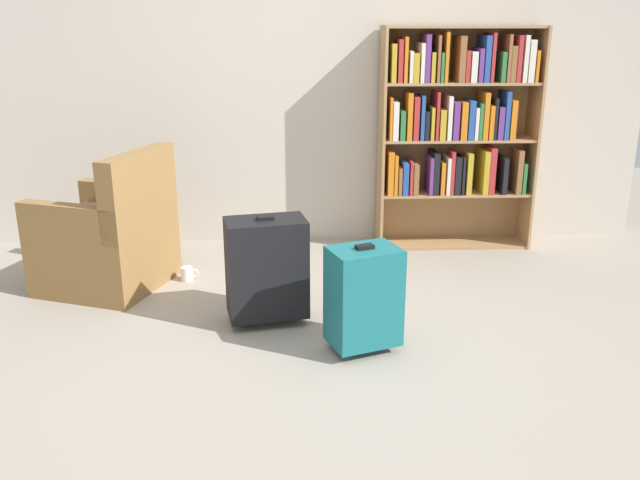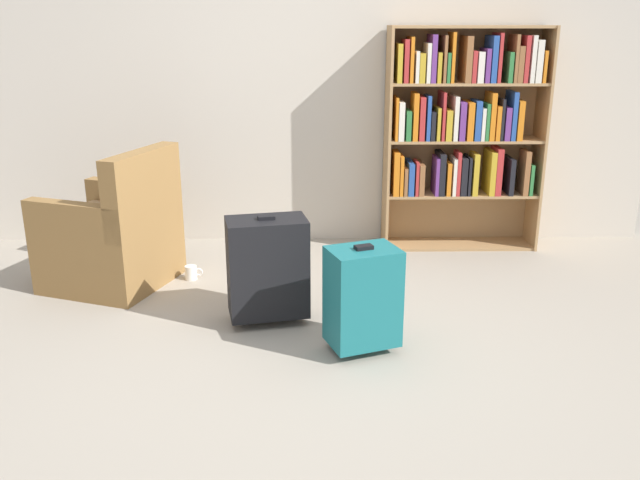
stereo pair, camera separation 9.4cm
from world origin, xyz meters
TOP-DOWN VIEW (x-y plane):
  - ground_plane at (0.00, 0.00)m, footprint 9.25×9.25m
  - back_wall at (0.00, 2.13)m, footprint 5.28×0.10m
  - bookshelf at (1.15, 1.90)m, footprint 1.15×0.32m
  - armchair at (-1.24, 1.15)m, footprint 0.90×0.90m
  - mug at (-0.76, 1.21)m, footprint 0.12×0.08m
  - suitcase_black at (-0.21, 0.54)m, footprint 0.49×0.34m
  - suitcase_teal at (0.30, 0.17)m, footprint 0.41×0.36m

SIDE VIEW (x-z plane):
  - ground_plane at x=0.00m, z-range 0.00..0.00m
  - mug at x=-0.76m, z-range 0.00..0.10m
  - suitcase_teal at x=0.30m, z-range 0.01..0.60m
  - armchair at x=-1.24m, z-range -0.13..0.77m
  - suitcase_black at x=-0.21m, z-range 0.01..0.65m
  - bookshelf at x=1.15m, z-range 0.11..1.73m
  - back_wall at x=0.00m, z-range 0.00..2.60m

